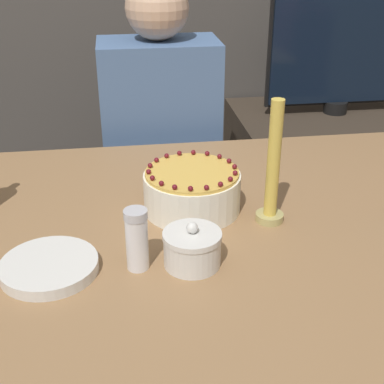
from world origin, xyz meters
TOP-DOWN VIEW (x-y plane):
  - dining_table at (0.00, 0.00)m, footprint 1.64×1.14m
  - cake at (0.08, 0.13)m, footprint 0.23×0.23m
  - sugar_bowl at (0.05, -0.10)m, footprint 0.12×0.12m
  - sugar_shaker at (-0.06, -0.09)m, footprint 0.05×0.05m
  - plate_stack at (-0.24, -0.08)m, footprint 0.20×0.20m
  - candle at (0.25, 0.05)m, footprint 0.07×0.07m
  - person_man_blue_shirt at (0.06, 0.77)m, footprint 0.40×0.34m
  - side_cabinet at (0.83, 1.09)m, footprint 0.85×0.54m
  - tv_monitor at (0.83, 1.09)m, footprint 0.62×0.10m

SIDE VIEW (x-z plane):
  - side_cabinet at x=0.83m, z-range 0.00..0.65m
  - person_man_blue_shirt at x=0.06m, z-range -0.08..1.16m
  - dining_table at x=0.00m, z-range 0.28..1.04m
  - plate_stack at x=-0.24m, z-range 0.75..0.77m
  - sugar_bowl at x=0.05m, z-range 0.74..0.84m
  - cake at x=0.08m, z-range 0.74..0.86m
  - sugar_shaker at x=-0.06m, z-range 0.75..0.88m
  - candle at x=0.25m, z-range 0.72..1.02m
  - tv_monitor at x=0.83m, z-range 0.66..1.14m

